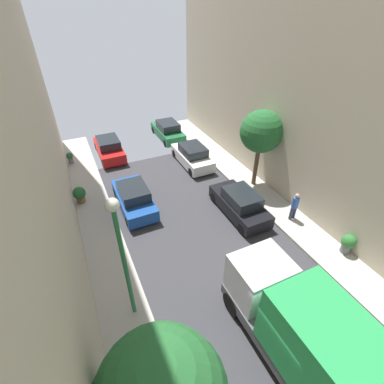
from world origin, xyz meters
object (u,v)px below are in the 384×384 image
at_px(delivery_truck, 310,340).
at_px(potted_plant_2, 70,157).
at_px(lamp_post, 121,247).
at_px(potted_plant_3, 348,243).
at_px(pedestrian, 295,206).
at_px(parked_car_left_2, 134,198).
at_px(parked_car_left_3, 109,148).
at_px(parked_car_right_3, 168,131).
at_px(potted_plant_4, 80,194).
at_px(parked_car_right_1, 240,204).
at_px(parked_car_right_2, 192,156).
at_px(street_tree_1, 261,132).

height_order(delivery_truck, potted_plant_2, delivery_truck).
bearing_deg(potted_plant_2, lamp_post, -85.68).
bearing_deg(potted_plant_3, pedestrian, 102.17).
bearing_deg(parked_car_left_2, lamp_post, -105.80).
xyz_separation_m(parked_car_left_3, parked_car_right_3, (5.40, 1.19, 0.00)).
bearing_deg(parked_car_right_3, potted_plant_4, -141.33).
relative_size(parked_car_right_1, potted_plant_4, 4.07).
distance_m(delivery_truck, potted_plant_2, 19.05).
height_order(potted_plant_2, lamp_post, lamp_post).
bearing_deg(potted_plant_2, parked_car_right_2, -24.38).
relative_size(parked_car_right_3, lamp_post, 0.74).
xyz_separation_m(parked_car_right_3, pedestrian, (2.38, -13.36, 0.35)).
relative_size(parked_car_left_2, delivery_truck, 0.64).
relative_size(pedestrian, potted_plant_2, 1.96).
bearing_deg(street_tree_1, parked_car_left_3, 133.79).
bearing_deg(delivery_truck, pedestrian, 50.33).
distance_m(delivery_truck, street_tree_1, 11.50).
bearing_deg(pedestrian, parked_car_right_1, 142.93).
relative_size(street_tree_1, potted_plant_2, 5.72).
height_order(parked_car_right_1, parked_car_right_2, same).
height_order(parked_car_left_3, street_tree_1, street_tree_1).
bearing_deg(parked_car_right_2, delivery_truck, -100.64).
relative_size(parked_car_right_3, street_tree_1, 0.84).
height_order(parked_car_left_2, parked_car_right_1, same).
distance_m(parked_car_left_2, street_tree_1, 8.58).
distance_m(potted_plant_2, potted_plant_3, 18.93).
bearing_deg(potted_plant_3, parked_car_right_3, 100.49).
height_order(potted_plant_2, potted_plant_4, potted_plant_4).
bearing_deg(parked_car_left_2, potted_plant_3, -43.59).
relative_size(parked_car_right_3, pedestrian, 2.44).
relative_size(parked_car_left_2, street_tree_1, 0.84).
relative_size(parked_car_left_2, parked_car_right_3, 1.00).
xyz_separation_m(parked_car_left_2, potted_plant_4, (-2.89, 1.77, 0.00)).
relative_size(street_tree_1, potted_plant_3, 4.81).
relative_size(parked_car_right_2, delivery_truck, 0.64).
height_order(parked_car_left_2, parked_car_left_3, same).
bearing_deg(parked_car_right_1, potted_plant_3, -58.05).
xyz_separation_m(pedestrian, potted_plant_2, (-10.72, 12.03, -0.42)).
bearing_deg(potted_plant_3, delivery_truck, -152.12).
bearing_deg(delivery_truck, parked_car_right_1, 71.18).
bearing_deg(potted_plant_3, potted_plant_4, 139.11).
distance_m(parked_car_right_3, pedestrian, 13.57).
height_order(pedestrian, lamp_post, lamp_post).
relative_size(parked_car_left_3, parked_car_right_1, 1.00).
relative_size(parked_car_left_2, pedestrian, 2.44).
distance_m(parked_car_left_3, potted_plant_3, 17.43).
relative_size(parked_car_right_1, lamp_post, 0.74).
xyz_separation_m(parked_car_right_2, delivery_truck, (-2.70, -14.37, 1.07)).
height_order(parked_car_left_2, street_tree_1, street_tree_1).
xyz_separation_m(street_tree_1, potted_plant_2, (-10.86, 8.12, -3.21)).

